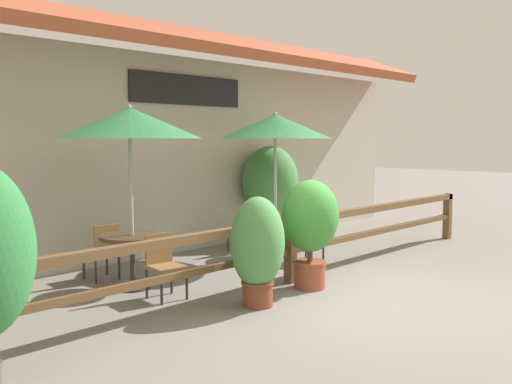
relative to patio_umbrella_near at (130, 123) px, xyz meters
name	(u,v)px	position (x,y,z in m)	size (l,w,h in m)	color
ground_plane	(350,296)	(1.79, -2.45, -2.32)	(60.00, 60.00, 0.00)	gray
building_facade	(162,135)	(1.79, 1.65, -0.16)	(14.28, 1.49, 4.23)	#BCB7A8
patio_railing	(291,236)	(1.79, -1.40, -1.63)	(10.40, 0.14, 0.95)	brown
patio_umbrella_near	(130,123)	(0.00, 0.00, 0.00)	(2.00, 2.00, 2.57)	#B7B2A8
dining_table_near	(132,246)	(0.00, 0.00, -1.71)	(0.90, 0.90, 0.76)	#4C3826
chair_near_streetside	(164,263)	(0.01, -0.72, -1.85)	(0.46, 0.46, 0.85)	olive
chair_near_wallside	(103,249)	(-0.03, 0.72, -1.85)	(0.45, 0.45, 0.85)	olive
patio_umbrella_middle	(275,127)	(3.06, 0.04, 0.00)	(2.00, 2.00, 2.57)	#B7B2A8
dining_table_middle	(275,222)	(3.06, 0.04, -1.71)	(0.90, 0.90, 0.76)	#4C3826
chair_middle_streetside	(305,234)	(3.05, -0.65, -1.85)	(0.42, 0.42, 0.85)	olive
chair_middle_wallside	(245,226)	(2.98, 0.73, -1.85)	(0.45, 0.45, 0.85)	olive
potted_plant_broad_leaf	(258,247)	(0.60, -1.86, -1.56)	(0.72, 0.65, 1.39)	brown
potted_plant_small_flowering	(310,222)	(1.74, -1.80, -1.38)	(0.86, 0.77, 1.54)	#9E4C33
potted_plant_tall_tropical	(270,182)	(4.10, 1.10, -1.10)	(1.21, 1.09, 1.96)	#9E4C33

